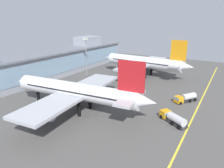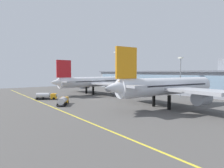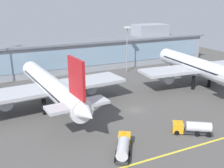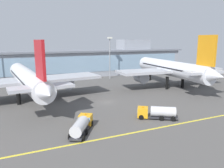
{
  "view_description": "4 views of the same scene",
  "coord_description": "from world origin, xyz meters",
  "px_view_note": "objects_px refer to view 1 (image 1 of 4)",
  "views": [
    {
      "loc": [
        -66.28,
        -29.53,
        28.1
      ],
      "look_at": [
        0.05,
        10.41,
        3.46
      ],
      "focal_mm": 32.56,
      "sensor_mm": 36.0,
      "label": 1
    },
    {
      "loc": [
        73.14,
        -44.93,
        11.92
      ],
      "look_at": [
        -5.26,
        12.37,
        6.08
      ],
      "focal_mm": 31.69,
      "sensor_mm": 36.0,
      "label": 2
    },
    {
      "loc": [
        -34.64,
        -58.45,
        29.42
      ],
      "look_at": [
        -3.88,
        6.82,
        6.15
      ],
      "focal_mm": 42.22,
      "sensor_mm": 36.0,
      "label": 3
    },
    {
      "loc": [
        -24.17,
        -57.13,
        17.75
      ],
      "look_at": [
        5.77,
        9.33,
        3.21
      ],
      "focal_mm": 35.54,
      "sensor_mm": 36.0,
      "label": 4
    }
  ],
  "objects_px": {
    "airliner_near_left": "(76,91)",
    "airliner_near_right": "(144,62)",
    "fuel_tanker_truck": "(185,98)",
    "apron_light_mast_west": "(86,50)",
    "baggage_tug_near": "(172,117)"
  },
  "relations": [
    {
      "from": "airliner_near_left",
      "to": "fuel_tanker_truck",
      "type": "xyz_separation_m",
      "value": [
        25.32,
        -28.38,
        -4.99
      ]
    },
    {
      "from": "airliner_near_left",
      "to": "airliner_near_right",
      "type": "distance_m",
      "value": 50.9
    },
    {
      "from": "airliner_near_left",
      "to": "fuel_tanker_truck",
      "type": "distance_m",
      "value": 38.36
    },
    {
      "from": "baggage_tug_near",
      "to": "apron_light_mast_west",
      "type": "xyz_separation_m",
      "value": [
        29.58,
        53.68,
        11.36
      ]
    },
    {
      "from": "airliner_near_left",
      "to": "airliner_near_right",
      "type": "bearing_deg",
      "value": -97.48
    },
    {
      "from": "fuel_tanker_truck",
      "to": "baggage_tug_near",
      "type": "bearing_deg",
      "value": 33.92
    },
    {
      "from": "fuel_tanker_truck",
      "to": "apron_light_mast_west",
      "type": "distance_m",
      "value": 55.92
    },
    {
      "from": "apron_light_mast_west",
      "to": "baggage_tug_near",
      "type": "bearing_deg",
      "value": -118.86
    },
    {
      "from": "airliner_near_right",
      "to": "apron_light_mast_west",
      "type": "relative_size",
      "value": 2.61
    },
    {
      "from": "airliner_near_right",
      "to": "baggage_tug_near",
      "type": "xyz_separation_m",
      "value": [
        -43.13,
        -26.97,
        -5.51
      ]
    },
    {
      "from": "airliner_near_left",
      "to": "airliner_near_right",
      "type": "height_order",
      "value": "airliner_near_right"
    },
    {
      "from": "airliner_near_right",
      "to": "apron_light_mast_west",
      "type": "distance_m",
      "value": 30.52
    },
    {
      "from": "airliner_near_right",
      "to": "fuel_tanker_truck",
      "type": "relative_size",
      "value": 5.58
    },
    {
      "from": "fuel_tanker_truck",
      "to": "airliner_near_left",
      "type": "bearing_deg",
      "value": -15.22
    },
    {
      "from": "fuel_tanker_truck",
      "to": "baggage_tug_near",
      "type": "xyz_separation_m",
      "value": [
        -17.58,
        -0.27,
        0.0
      ]
    }
  ]
}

